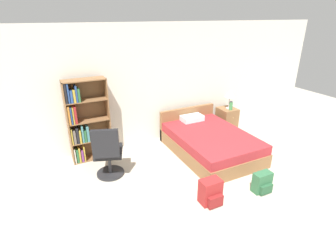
# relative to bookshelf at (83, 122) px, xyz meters

# --- Properties ---
(ground_plane) EXTENTS (14.00, 14.00, 0.00)m
(ground_plane) POSITION_rel_bookshelf_xyz_m (1.67, -2.97, -0.82)
(ground_plane) COLOR #BCB29E
(wall_back) EXTENTS (9.00, 0.06, 2.60)m
(wall_back) POSITION_rel_bookshelf_xyz_m (1.67, 0.26, 0.48)
(wall_back) COLOR silver
(wall_back) RESTS_ON ground_plane
(bookshelf) EXTENTS (0.79, 0.29, 1.64)m
(bookshelf) POSITION_rel_bookshelf_xyz_m (0.00, 0.00, 0.00)
(bookshelf) COLOR brown
(bookshelf) RESTS_ON ground_plane
(bed) EXTENTS (1.41, 2.04, 0.72)m
(bed) POSITION_rel_bookshelf_xyz_m (2.39, -0.85, -0.57)
(bed) COLOR brown
(bed) RESTS_ON ground_plane
(office_chair) EXTENTS (0.62, 0.68, 1.02)m
(office_chair) POSITION_rel_bookshelf_xyz_m (0.24, -0.86, -0.33)
(office_chair) COLOR #232326
(office_chair) RESTS_ON ground_plane
(nightstand) EXTENTS (0.41, 0.47, 0.57)m
(nightstand) POSITION_rel_bookshelf_xyz_m (3.47, -0.06, -0.53)
(nightstand) COLOR brown
(nightstand) RESTS_ON ground_plane
(table_lamp) EXTENTS (0.25, 0.25, 0.49)m
(table_lamp) POSITION_rel_bookshelf_xyz_m (3.49, -0.08, 0.14)
(table_lamp) COLOR #B2B2B7
(table_lamp) RESTS_ON nightstand
(water_bottle) EXTENTS (0.08, 0.08, 0.22)m
(water_bottle) POSITION_rel_bookshelf_xyz_m (3.47, -0.18, -0.14)
(water_bottle) COLOR #3F8C4C
(water_bottle) RESTS_ON nightstand
(backpack_green) EXTENTS (0.31, 0.22, 0.35)m
(backpack_green) POSITION_rel_bookshelf_xyz_m (2.40, -2.39, -0.65)
(backpack_green) COLOR #2D603D
(backpack_green) RESTS_ON ground_plane
(backpack_red) EXTENTS (0.33, 0.29, 0.40)m
(backpack_red) POSITION_rel_bookshelf_xyz_m (1.47, -2.25, -0.62)
(backpack_red) COLOR maroon
(backpack_red) RESTS_ON ground_plane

